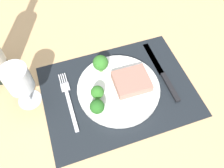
{
  "coord_description": "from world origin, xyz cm",
  "views": [
    {
      "loc": [
        -12.8,
        -31.85,
        56.74
      ],
      "look_at": [
        -1.39,
        1.67,
        1.9
      ],
      "focal_mm": 36.91,
      "sensor_mm": 36.0,
      "label": 1
    }
  ],
  "objects_px": {
    "steak": "(132,83)",
    "wine_glass": "(19,81)",
    "plate": "(119,89)",
    "knife": "(163,75)",
    "fork": "(69,100)"
  },
  "relations": [
    {
      "from": "fork",
      "to": "plate",
      "type": "bearing_deg",
      "value": -7.26
    },
    {
      "from": "steak",
      "to": "wine_glass",
      "type": "distance_m",
      "value": 0.3
    },
    {
      "from": "plate",
      "to": "fork",
      "type": "bearing_deg",
      "value": 174.3
    },
    {
      "from": "plate",
      "to": "steak",
      "type": "distance_m",
      "value": 0.04
    },
    {
      "from": "fork",
      "to": "knife",
      "type": "distance_m",
      "value": 0.29
    },
    {
      "from": "plate",
      "to": "knife",
      "type": "distance_m",
      "value": 0.14
    },
    {
      "from": "plate",
      "to": "steak",
      "type": "height_order",
      "value": "steak"
    },
    {
      "from": "knife",
      "to": "wine_glass",
      "type": "relative_size",
      "value": 1.65
    },
    {
      "from": "plate",
      "to": "steak",
      "type": "xyz_separation_m",
      "value": [
        0.04,
        -0.0,
        0.02
      ]
    },
    {
      "from": "knife",
      "to": "wine_glass",
      "type": "distance_m",
      "value": 0.4
    },
    {
      "from": "plate",
      "to": "wine_glass",
      "type": "relative_size",
      "value": 1.67
    },
    {
      "from": "plate",
      "to": "wine_glass",
      "type": "distance_m",
      "value": 0.26
    },
    {
      "from": "steak",
      "to": "wine_glass",
      "type": "height_order",
      "value": "wine_glass"
    },
    {
      "from": "steak",
      "to": "fork",
      "type": "distance_m",
      "value": 0.18
    },
    {
      "from": "plate",
      "to": "steak",
      "type": "relative_size",
      "value": 2.42
    }
  ]
}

